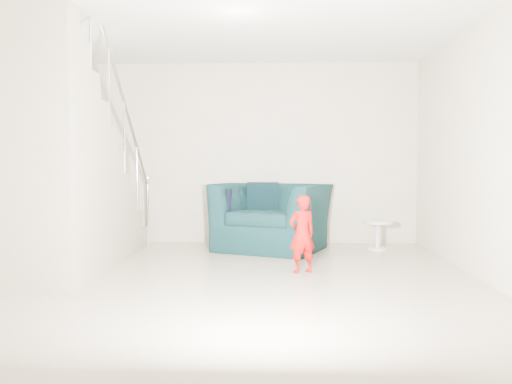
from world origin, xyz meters
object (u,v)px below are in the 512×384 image
armchair (272,217)px  side_table (378,230)px  staircase (62,186)px  toddler (302,234)px

armchair → side_table: (1.47, 0.02, -0.18)m
side_table → staircase: 4.17m
toddler → staircase: size_ratio=0.24×
armchair → side_table: armchair is taller
armchair → toddler: armchair is taller
toddler → side_table: (1.13, 1.61, -0.15)m
staircase → side_table: bearing=22.2°
toddler → side_table: toddler is taller
armchair → toddler: size_ratio=1.66×
armchair → side_table: size_ratio=3.45×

